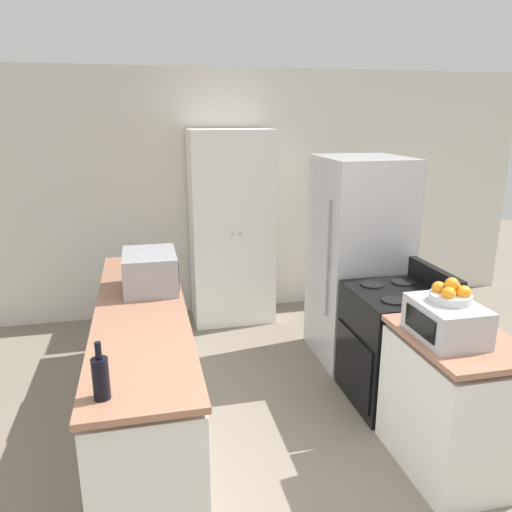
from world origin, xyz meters
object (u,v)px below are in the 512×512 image
Objects in this scene: pantry_cabinet at (231,228)px; wine_bottle at (101,377)px; toaster_oven at (446,321)px; refrigerator at (358,260)px; microwave at (150,271)px; fruit_bowl at (451,294)px; stove at (394,346)px.

wine_bottle is (-1.12, -2.86, -0.01)m from pantry_cabinet.
wine_bottle is 0.64× the size of toaster_oven.
refrigerator is 2.72m from wine_bottle.
fruit_bowl is (1.66, -1.23, 0.13)m from microwave.
pantry_cabinet is 1.11× the size of refrigerator.
microwave is 2.12× the size of fruit_bowl.
fruit_bowl reaches higher than stove.
microwave is at bearing -169.95° from refrigerator.
pantry_cabinet is at bearing 106.92° from fruit_bowl.
refrigerator is at bearing 84.94° from fruit_bowl.
refrigerator is 6.42× the size of wine_bottle.
stove is 3.73× the size of wine_bottle.
toaster_oven is at bearing 6.56° from wine_bottle.
toaster_oven is at bearing -99.32° from stove.
stove is 2.32m from wine_bottle.
wine_bottle is 1.19× the size of fruit_bowl.
pantry_cabinet is 4.00× the size of microwave.
pantry_cabinet is 2.76m from toaster_oven.
pantry_cabinet is at bearing 130.85° from refrigerator.
pantry_cabinet is 2.15m from stove.
fruit_bowl is at bearing -36.50° from microwave.
wine_bottle is at bearing -111.33° from pantry_cabinet.
pantry_cabinet is at bearing 106.41° from toaster_oven.
toaster_oven is (-0.13, -0.78, 0.54)m from stove.
refrigerator is 1.57m from toaster_oven.
stove is at bearing 26.21° from wine_bottle.
refrigerator is 4.11× the size of toaster_oven.
wine_bottle is at bearing -139.10° from refrigerator.
toaster_oven is (0.78, -2.65, -0.00)m from pantry_cabinet.
microwave is at bearing -121.55° from pantry_cabinet.
wine_bottle is at bearing -100.00° from microwave.
fruit_bowl is at bearing 6.93° from wine_bottle.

